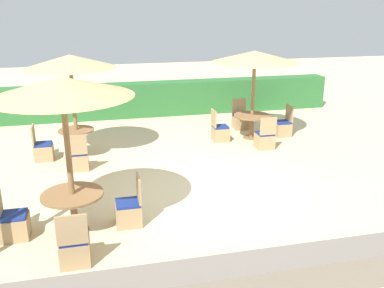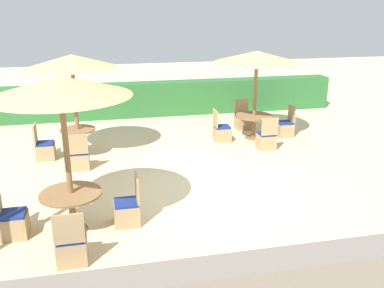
{
  "view_description": "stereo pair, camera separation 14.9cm",
  "coord_description": "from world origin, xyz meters",
  "px_view_note": "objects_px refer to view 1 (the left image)",
  "views": [
    {
      "loc": [
        -2.04,
        -8.06,
        3.89
      ],
      "look_at": [
        0.0,
        0.6,
        0.9
      ],
      "focal_mm": 40.0,
      "sensor_mm": 36.0,
      "label": 1
    },
    {
      "loc": [
        -1.89,
        -8.09,
        3.89
      ],
      "look_at": [
        0.0,
        0.6,
        0.9
      ],
      "focal_mm": 40.0,
      "sensor_mm": 36.0,
      "label": 2
    }
  ],
  "objects_px": {
    "round_table_back_right": "(252,120)",
    "patio_chair_back_left_west": "(43,150)",
    "patio_chair_front_left_south": "(75,248)",
    "parasol_back_left": "(70,62)",
    "round_table_back_left": "(77,137)",
    "parasol_back_right": "(255,57)",
    "parasol_front_left": "(62,88)",
    "patio_chair_front_left_east": "(129,211)",
    "patio_chair_front_left_west": "(13,224)",
    "round_table_front_left": "(73,202)",
    "patio_chair_back_left_south": "(79,159)",
    "patio_chair_back_right_south": "(265,139)",
    "patio_chair_back_right_north": "(240,121)",
    "patio_chair_back_right_east": "(283,127)",
    "patio_chair_back_right_west": "(220,132)"
  },
  "relations": [
    {
      "from": "round_table_front_left",
      "to": "parasol_front_left",
      "type": "bearing_deg",
      "value": 0.0
    },
    {
      "from": "round_table_front_left",
      "to": "parasol_back_left",
      "type": "distance_m",
      "value": 4.34
    },
    {
      "from": "round_table_front_left",
      "to": "patio_chair_front_left_south",
      "type": "height_order",
      "value": "patio_chair_front_left_south"
    },
    {
      "from": "patio_chair_front_left_west",
      "to": "patio_chair_back_right_south",
      "type": "relative_size",
      "value": 1.0
    },
    {
      "from": "patio_chair_front_left_east",
      "to": "round_table_back_left",
      "type": "bearing_deg",
      "value": 14.13
    },
    {
      "from": "parasol_back_left",
      "to": "round_table_back_left",
      "type": "xyz_separation_m",
      "value": [
        0.0,
        0.0,
        -1.91
      ]
    },
    {
      "from": "round_table_front_left",
      "to": "parasol_back_right",
      "type": "bearing_deg",
      "value": 41.59
    },
    {
      "from": "patio_chair_front_left_west",
      "to": "parasol_back_left",
      "type": "xyz_separation_m",
      "value": [
        1.0,
        3.88,
        2.21
      ]
    },
    {
      "from": "patio_chair_front_left_south",
      "to": "parasol_back_right",
      "type": "height_order",
      "value": "parasol_back_right"
    },
    {
      "from": "round_table_back_left",
      "to": "patio_chair_back_left_west",
      "type": "height_order",
      "value": "patio_chair_back_left_west"
    },
    {
      "from": "patio_chair_back_right_west",
      "to": "round_table_back_left",
      "type": "xyz_separation_m",
      "value": [
        -4.0,
        -0.48,
        0.29
      ]
    },
    {
      "from": "parasol_back_right",
      "to": "patio_chair_back_right_south",
      "type": "bearing_deg",
      "value": -89.02
    },
    {
      "from": "patio_chair_back_right_east",
      "to": "patio_chair_back_left_south",
      "type": "height_order",
      "value": "same"
    },
    {
      "from": "patio_chair_back_right_north",
      "to": "parasol_back_left",
      "type": "height_order",
      "value": "parasol_back_left"
    },
    {
      "from": "parasol_back_left",
      "to": "round_table_back_left",
      "type": "relative_size",
      "value": 2.94
    },
    {
      "from": "patio_chair_front_left_south",
      "to": "patio_chair_back_left_west",
      "type": "relative_size",
      "value": 1.0
    },
    {
      "from": "patio_chair_front_left_west",
      "to": "patio_chair_back_left_south",
      "type": "height_order",
      "value": "same"
    },
    {
      "from": "parasol_back_right",
      "to": "patio_chair_back_right_west",
      "type": "xyz_separation_m",
      "value": [
        -0.99,
        -0.04,
        -2.12
      ]
    },
    {
      "from": "patio_chair_front_left_east",
      "to": "patio_chair_back_right_north",
      "type": "xyz_separation_m",
      "value": [
        4.04,
        5.4,
        0.0
      ]
    },
    {
      "from": "parasol_back_left",
      "to": "patio_chair_front_left_west",
      "type": "bearing_deg",
      "value": -104.43
    },
    {
      "from": "patio_chair_back_right_south",
      "to": "patio_chair_back_right_north",
      "type": "relative_size",
      "value": 1.0
    },
    {
      "from": "parasol_front_left",
      "to": "round_table_back_left",
      "type": "relative_size",
      "value": 3.05
    },
    {
      "from": "patio_chair_front_left_south",
      "to": "round_table_back_right",
      "type": "height_order",
      "value": "patio_chair_front_left_south"
    },
    {
      "from": "patio_chair_back_right_south",
      "to": "patio_chair_back_left_west",
      "type": "relative_size",
      "value": 1.0
    },
    {
      "from": "patio_chair_front_left_south",
      "to": "parasol_back_left",
      "type": "distance_m",
      "value": 5.39
    },
    {
      "from": "patio_chair_front_left_west",
      "to": "parasol_back_left",
      "type": "relative_size",
      "value": 0.35
    },
    {
      "from": "patio_chair_front_left_west",
      "to": "round_table_back_right",
      "type": "distance_m",
      "value": 7.44
    },
    {
      "from": "patio_chair_back_right_west",
      "to": "parasol_back_left",
      "type": "bearing_deg",
      "value": -83.19
    },
    {
      "from": "patio_chair_front_left_south",
      "to": "patio_chair_back_right_east",
      "type": "xyz_separation_m",
      "value": [
        5.95,
        5.43,
        0.0
      ]
    },
    {
      "from": "patio_chair_front_left_south",
      "to": "patio_chair_front_left_west",
      "type": "bearing_deg",
      "value": 135.26
    },
    {
      "from": "round_table_front_left",
      "to": "patio_chair_front_left_west",
      "type": "height_order",
      "value": "patio_chair_front_left_west"
    },
    {
      "from": "parasol_back_right",
      "to": "round_table_back_left",
      "type": "height_order",
      "value": "parasol_back_right"
    },
    {
      "from": "patio_chair_front_left_east",
      "to": "parasol_back_left",
      "type": "height_order",
      "value": "parasol_back_left"
    },
    {
      "from": "patio_chair_front_left_east",
      "to": "round_table_back_left",
      "type": "height_order",
      "value": "patio_chair_front_left_east"
    },
    {
      "from": "patio_chair_back_left_south",
      "to": "patio_chair_back_left_west",
      "type": "bearing_deg",
      "value": 135.08
    },
    {
      "from": "patio_chair_front_left_west",
      "to": "patio_chair_back_left_west",
      "type": "relative_size",
      "value": 1.0
    },
    {
      "from": "patio_chair_back_right_north",
      "to": "parasol_back_right",
      "type": "bearing_deg",
      "value": 89.28
    },
    {
      "from": "patio_chair_front_left_east",
      "to": "patio_chair_front_left_west",
      "type": "height_order",
      "value": "same"
    },
    {
      "from": "parasol_back_right",
      "to": "round_table_back_right",
      "type": "relative_size",
      "value": 2.37
    },
    {
      "from": "parasol_back_right",
      "to": "patio_chair_back_left_west",
      "type": "relative_size",
      "value": 2.75
    },
    {
      "from": "patio_chair_back_right_south",
      "to": "patio_chair_back_right_east",
      "type": "relative_size",
      "value": 1.0
    },
    {
      "from": "round_table_back_right",
      "to": "patio_chair_back_left_west",
      "type": "relative_size",
      "value": 1.16
    },
    {
      "from": "patio_chair_back_right_east",
      "to": "patio_chair_back_left_south",
      "type": "distance_m",
      "value": 6.12
    },
    {
      "from": "patio_chair_front_left_south",
      "to": "patio_chair_back_right_south",
      "type": "xyz_separation_m",
      "value": [
        4.97,
        4.45,
        0.0
      ]
    },
    {
      "from": "patio_chair_back_left_west",
      "to": "patio_chair_back_right_north",
      "type": "bearing_deg",
      "value": 104.74
    },
    {
      "from": "round_table_back_right",
      "to": "round_table_back_left",
      "type": "distance_m",
      "value": 5.02
    },
    {
      "from": "patio_chair_back_right_east",
      "to": "patio_chair_front_left_west",
      "type": "bearing_deg",
      "value": 122.17
    },
    {
      "from": "patio_chair_back_right_south",
      "to": "patio_chair_back_right_north",
      "type": "bearing_deg",
      "value": 90.11
    },
    {
      "from": "round_table_back_left",
      "to": "patio_chair_back_left_south",
      "type": "relative_size",
      "value": 0.97
    },
    {
      "from": "parasol_back_right",
      "to": "patio_chair_back_right_east",
      "type": "xyz_separation_m",
      "value": [
        1.0,
        -0.0,
        -2.12
      ]
    }
  ]
}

